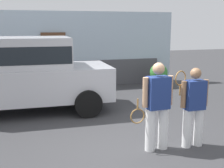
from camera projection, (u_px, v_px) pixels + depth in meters
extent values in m
plane|color=#38383A|center=(135.00, 147.00, 5.84)|extent=(40.00, 40.00, 0.00)
cube|color=silver|center=(75.00, 49.00, 11.46)|extent=(8.04, 0.30, 2.88)
cube|color=#4C4C51|center=(77.00, 74.00, 11.45)|extent=(6.76, 0.10, 1.01)
cube|color=brown|center=(54.00, 61.00, 11.08)|extent=(0.90, 0.06, 2.10)
cube|color=#B7B7BC|center=(26.00, 83.00, 8.10)|extent=(4.66, 2.06, 0.90)
cube|color=#B7B7BC|center=(14.00, 52.00, 7.87)|extent=(2.96, 1.86, 0.80)
cube|color=black|center=(14.00, 53.00, 7.88)|extent=(2.90, 1.88, 0.44)
cylinder|color=black|center=(77.00, 89.00, 9.49)|extent=(0.73, 0.28, 0.72)
cylinder|color=black|center=(88.00, 104.00, 7.69)|extent=(0.73, 0.28, 0.72)
cylinder|color=white|center=(163.00, 128.00, 5.72)|extent=(0.19, 0.19, 0.82)
cylinder|color=white|center=(150.00, 130.00, 5.62)|extent=(0.19, 0.19, 0.82)
cube|color=navy|center=(158.00, 93.00, 5.53)|extent=(0.44, 0.29, 0.61)
sphere|color=tan|center=(159.00, 69.00, 5.44)|extent=(0.23, 0.23, 0.23)
cylinder|color=tan|center=(170.00, 90.00, 5.61)|extent=(0.10, 0.10, 0.56)
cylinder|color=tan|center=(145.00, 92.00, 5.43)|extent=(0.10, 0.10, 0.56)
torus|color=olive|center=(137.00, 116.00, 5.52)|extent=(0.37, 0.05, 0.37)
cylinder|color=olive|center=(138.00, 104.00, 5.47)|extent=(0.03, 0.03, 0.20)
cylinder|color=white|center=(198.00, 127.00, 5.87)|extent=(0.18, 0.18, 0.76)
cylinder|color=white|center=(187.00, 128.00, 5.79)|extent=(0.18, 0.18, 0.76)
cube|color=navy|center=(195.00, 95.00, 5.70)|extent=(0.39, 0.25, 0.57)
sphere|color=#8C6647|center=(196.00, 73.00, 5.62)|extent=(0.21, 0.21, 0.21)
cylinder|color=#8C6647|center=(205.00, 93.00, 5.77)|extent=(0.10, 0.10, 0.52)
cylinder|color=#8C6647|center=(184.00, 95.00, 5.62)|extent=(0.10, 0.10, 0.52)
torus|color=olive|center=(181.00, 78.00, 5.60)|extent=(0.29, 0.11, 0.29)
cylinder|color=olive|center=(180.00, 90.00, 5.64)|extent=(0.03, 0.03, 0.20)
cylinder|color=#9E5638|center=(158.00, 83.00, 11.49)|extent=(0.44, 0.44, 0.27)
sphere|color=#387F33|center=(159.00, 73.00, 11.41)|extent=(0.69, 0.69, 0.69)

